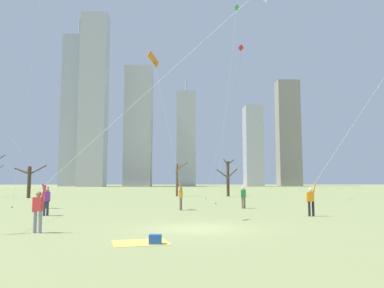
{
  "coord_description": "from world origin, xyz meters",
  "views": [
    {
      "loc": [
        -0.71,
        -15.68,
        2.02
      ],
      "look_at": [
        0.0,
        6.0,
        4.24
      ],
      "focal_mm": 33.96,
      "sensor_mm": 36.0,
      "label": 1
    }
  ],
  "objects": [
    {
      "name": "kite_flyer_midfield_center_orange",
      "position": [
        -0.86,
        9.01,
        1.94
      ],
      "size": [
        1.93,
        7.39,
        9.01
      ],
      "color": "#726656",
      "rests_on": "ground"
    },
    {
      "name": "bystander_strolling_midfield",
      "position": [
        -10.58,
        11.87,
        0.9
      ],
      "size": [
        0.25,
        0.51,
        1.62
      ],
      "color": "black",
      "rests_on": "ground"
    },
    {
      "name": "kite_flyer_midfield_left_white",
      "position": [
        -5.05,
        -1.5,
        2.07
      ],
      "size": [
        9.13,
        3.43,
        9.21
      ],
      "color": "gray",
      "rests_on": "ground"
    },
    {
      "name": "bystander_far_off_by_trees",
      "position": [
        4.01,
        11.43,
        0.9
      ],
      "size": [
        0.43,
        0.36,
        1.62
      ],
      "color": "#726656",
      "rests_on": "ground"
    },
    {
      "name": "picnic_spot",
      "position": [
        -1.71,
        -3.61,
        0.09
      ],
      "size": [
        2.09,
        1.8,
        0.31
      ],
      "color": "#D8BF4C",
      "rests_on": "ground"
    },
    {
      "name": "bare_tree_right_of_center",
      "position": [
        5.66,
        32.6,
        2.56
      ],
      "size": [
        2.66,
        2.63,
        4.97
      ],
      "color": "#4C3828",
      "rests_on": "ground"
    },
    {
      "name": "skyline_squat_block",
      "position": [
        -32.73,
        117.02,
        32.17
      ],
      "size": [
        9.49,
        7.37,
        64.35
      ],
      "color": "#B2B2B7",
      "rests_on": "ground"
    },
    {
      "name": "skyline_slender_spire",
      "position": [
        45.2,
        135.77,
        22.39
      ],
      "size": [
        9.32,
        6.73,
        44.78
      ],
      "color": "gray",
      "rests_on": "ground"
    },
    {
      "name": "distant_kite_low_near_trees_red",
      "position": [
        6.63,
        29.45,
        17.17
      ],
      "size": [
        5.41,
        3.88,
        19.8
      ],
      "color": "red",
      "rests_on": "ground"
    },
    {
      "name": "bare_tree_leftmost",
      "position": [
        -1.07,
        32.93,
        2.39
      ],
      "size": [
        1.77,
        1.62,
        4.56
      ],
      "color": "brown",
      "rests_on": "ground"
    },
    {
      "name": "kite_flyer_foreground_right_teal",
      "position": [
        -9.63,
        4.88,
        3.08
      ],
      "size": [
        7.53,
        8.31,
        15.28
      ],
      "color": "#33384C",
      "rests_on": "ground"
    },
    {
      "name": "skyline_short_annex",
      "position": [
        -17.54,
        129.55,
        23.87
      ],
      "size": [
        10.67,
        10.0,
        47.75
      ],
      "color": "#B2B2B7",
      "rests_on": "ground"
    },
    {
      "name": "skyline_mid_tower_right",
      "position": [
        -42.01,
        128.41,
        30.38
      ],
      "size": [
        11.29,
        6.26,
        68.11
      ],
      "color": "#9EA3AD",
      "rests_on": "ground"
    },
    {
      "name": "skyline_tall_tower",
      "position": [
        27.24,
        121.92,
        15.36
      ],
      "size": [
        6.58,
        8.3,
        30.73
      ],
      "color": "#B2B2B7",
      "rests_on": "ground"
    },
    {
      "name": "bare_tree_left_of_center",
      "position": [
        -18.93,
        28.91,
        2.22
      ],
      "size": [
        3.75,
        1.55,
        4.03
      ],
      "color": "#423326",
      "rests_on": "ground"
    },
    {
      "name": "skyline_wide_slab",
      "position": [
        1.65,
        130.2,
        19.24
      ],
      "size": [
        7.59,
        5.9,
        43.03
      ],
      "color": "#B2B2B7",
      "rests_on": "ground"
    },
    {
      "name": "ground_plane",
      "position": [
        0.0,
        0.0,
        0.0
      ],
      "size": [
        400.0,
        400.0,
        0.0
      ],
      "primitive_type": "plane",
      "color": "#848E56"
    },
    {
      "name": "kite_flyer_foreground_left_blue",
      "position": [
        8.6,
        4.99,
        3.65
      ],
      "size": [
        12.49,
        2.24,
        19.74
      ],
      "color": "black",
      "rests_on": "ground"
    },
    {
      "name": "distant_kite_high_overhead_green",
      "position": [
        5.21,
        22.22,
        18.72
      ],
      "size": [
        3.47,
        6.43,
        21.78
      ],
      "color": "green",
      "rests_on": "ground"
    }
  ]
}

